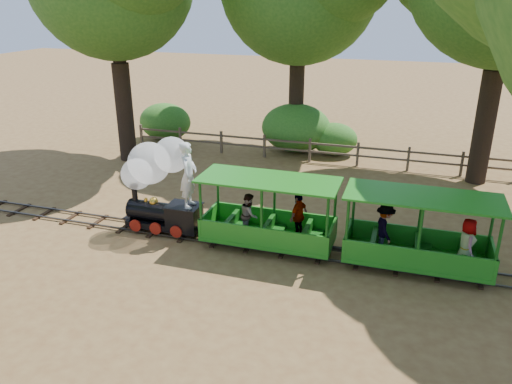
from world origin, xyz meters
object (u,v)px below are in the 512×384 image
(carriage_front, at_px, (270,221))
(fence, at_px, (334,150))
(carriage_rear, at_px, (416,240))
(locomotive, at_px, (158,178))

(carriage_front, height_order, fence, carriage_front)
(carriage_rear, distance_m, fence, 8.71)
(carriage_front, distance_m, carriage_rear, 3.86)
(locomotive, bearing_deg, fence, 64.40)
(carriage_front, height_order, carriage_rear, same)
(carriage_rear, bearing_deg, locomotive, 179.35)
(carriage_front, xyz_separation_m, carriage_rear, (3.86, -0.02, 0.02))
(carriage_rear, bearing_deg, fence, 113.05)
(locomotive, bearing_deg, carriage_rear, -0.65)
(locomotive, xyz_separation_m, carriage_rear, (7.21, -0.08, -0.85))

